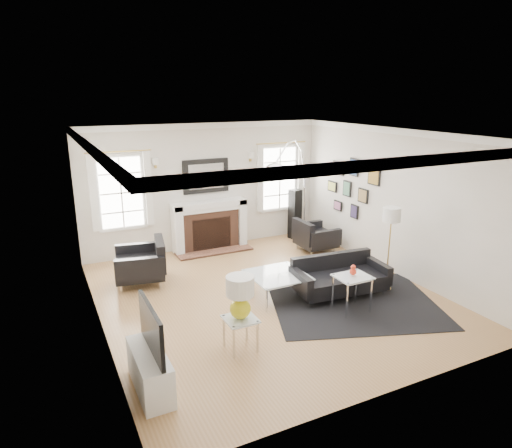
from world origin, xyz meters
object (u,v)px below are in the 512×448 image
armchair_right (314,237)px  arc_floor_lamp (291,192)px  fireplace (210,226)px  gourd_lamp (240,295)px  sofa (338,278)px  coffee_table (277,276)px  armchair_left (143,263)px

armchair_right → arc_floor_lamp: (-0.59, 0.03, 1.06)m
fireplace → gourd_lamp: 4.31m
arc_floor_lamp → sofa: bearing=-97.0°
sofa → arc_floor_lamp: 2.41m
coffee_table → sofa: bearing=-17.8°
sofa → armchair_left: bearing=146.1°
fireplace → sofa: fireplace is taller
armchair_right → coffee_table: size_ratio=0.94×
fireplace → coffee_table: size_ratio=1.79×
fireplace → armchair_right: fireplace is taller
armchair_right → fireplace: bearing=151.0°
coffee_table → armchair_right: bearing=42.9°
coffee_table → arc_floor_lamp: 2.43m
fireplace → armchair_right: size_ratio=1.91×
armchair_left → gourd_lamp: bearing=-77.1°
sofa → armchair_left: 3.58m
arc_floor_lamp → armchair_left: bearing=-177.8°
sofa → gourd_lamp: bearing=-158.2°
armchair_left → armchair_right: bearing=1.5°
armchair_left → arc_floor_lamp: arc_floor_lamp is taller
sofa → armchair_left: size_ratio=1.52×
armchair_right → coffee_table: 2.59m
fireplace → arc_floor_lamp: arc_floor_lamp is taller
armchair_left → armchair_right: size_ratio=1.27×
coffee_table → arc_floor_lamp: bearing=54.0°
fireplace → armchair_left: fireplace is taller
armchair_left → coffee_table: bearing=-40.7°
fireplace → sofa: size_ratio=0.98×
fireplace → armchair_right: bearing=-29.0°
sofa → coffee_table: size_ratio=1.82×
armchair_right → arc_floor_lamp: 1.21m
fireplace → coffee_table: fireplace is taller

